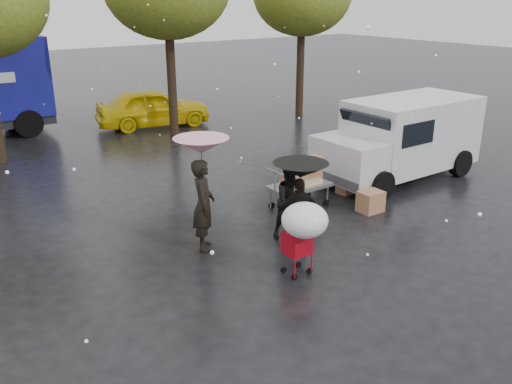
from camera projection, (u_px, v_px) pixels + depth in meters
ground at (292, 249)px, 11.10m from camera, size 90.00×90.00×0.00m
person_pink at (203, 205)px, 10.84m from camera, size 0.75×0.83×1.90m
person_middle at (291, 201)px, 11.44m from camera, size 0.84×0.69×1.60m
person_black at (299, 214)px, 10.93m from camera, size 0.95×0.65×1.50m
umbrella_pink at (201, 146)px, 10.41m from camera, size 1.09×1.09×2.33m
umbrella_black at (301, 170)px, 10.61m from camera, size 1.11×1.11×1.82m
vendor_cart at (303, 179)px, 13.07m from camera, size 1.52×0.80×1.27m
shopping_cart at (303, 224)px, 9.65m from camera, size 0.84×0.84×1.46m
white_van at (402, 137)px, 15.09m from camera, size 4.91×2.18×2.20m
box_ground_near at (371, 202)px, 12.93m from camera, size 0.57×0.46×0.51m
box_ground_far at (346, 186)px, 14.17m from camera, size 0.50×0.41×0.36m
yellow_taxi at (153, 108)px, 21.09m from camera, size 4.61×2.57×1.48m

